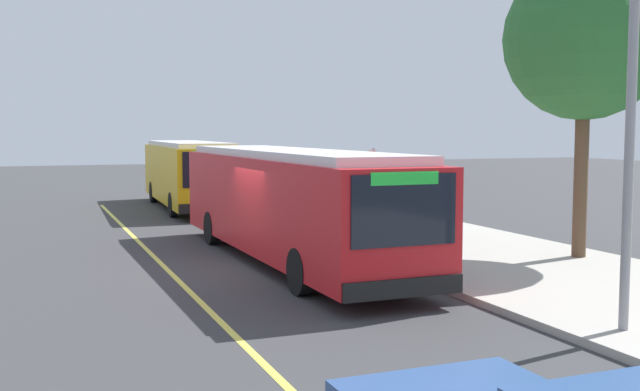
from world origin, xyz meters
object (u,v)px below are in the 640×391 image
at_px(transit_bus_second, 188,172).
at_px(route_sign_post, 373,185).
at_px(transit_bus_main, 290,201).
at_px(waiting_bench, 394,219).
at_px(pedestrian_commuter, 330,203).

distance_m(transit_bus_second, route_sign_post, 14.53).
height_order(transit_bus_main, waiting_bench, transit_bus_main).
xyz_separation_m(route_sign_post, pedestrian_commuter, (-3.57, 0.20, -0.84)).
bearing_deg(route_sign_post, waiting_bench, 142.95).
relative_size(transit_bus_main, route_sign_post, 4.48).
bearing_deg(pedestrian_commuter, transit_bus_second, -167.52).
relative_size(transit_bus_second, pedestrian_commuter, 6.41).
height_order(waiting_bench, route_sign_post, route_sign_post).
height_order(transit_bus_second, pedestrian_commuter, transit_bus_second).
distance_m(transit_bus_main, waiting_bench, 5.48).
bearing_deg(transit_bus_second, pedestrian_commuter, 12.48).
bearing_deg(waiting_bench, route_sign_post, -37.05).
bearing_deg(route_sign_post, transit_bus_main, -86.04).
xyz_separation_m(waiting_bench, route_sign_post, (2.73, -2.06, 1.32)).
xyz_separation_m(transit_bus_second, route_sign_post, (14.36, 2.19, 0.34)).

